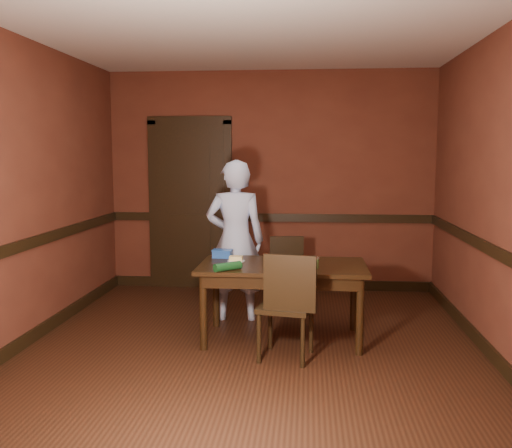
% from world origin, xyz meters
% --- Properties ---
extents(floor, '(4.00, 4.50, 0.01)m').
position_xyz_m(floor, '(0.00, 0.00, 0.00)').
color(floor, black).
rests_on(floor, ground).
extents(ceiling, '(4.00, 4.50, 0.01)m').
position_xyz_m(ceiling, '(0.00, 0.00, 2.70)').
color(ceiling, beige).
rests_on(ceiling, ground).
extents(wall_back, '(4.00, 0.02, 2.70)m').
position_xyz_m(wall_back, '(0.00, 2.25, 1.35)').
color(wall_back, '#59291B').
rests_on(wall_back, ground).
extents(wall_front, '(4.00, 0.02, 2.70)m').
position_xyz_m(wall_front, '(0.00, -2.25, 1.35)').
color(wall_front, '#59291B').
rests_on(wall_front, ground).
extents(wall_left, '(0.02, 4.50, 2.70)m').
position_xyz_m(wall_left, '(-2.00, 0.00, 1.35)').
color(wall_left, '#59291B').
rests_on(wall_left, ground).
extents(wall_right, '(0.02, 4.50, 2.70)m').
position_xyz_m(wall_right, '(2.00, 0.00, 1.35)').
color(wall_right, '#59291B').
rests_on(wall_right, ground).
extents(dado_back, '(4.00, 0.03, 0.10)m').
position_xyz_m(dado_back, '(0.00, 2.23, 0.90)').
color(dado_back, black).
rests_on(dado_back, ground).
extents(dado_left, '(0.03, 4.50, 0.10)m').
position_xyz_m(dado_left, '(-1.99, 0.00, 0.90)').
color(dado_left, black).
rests_on(dado_left, ground).
extents(dado_right, '(0.03, 4.50, 0.10)m').
position_xyz_m(dado_right, '(1.99, 0.00, 0.90)').
color(dado_right, black).
rests_on(dado_right, ground).
extents(baseboard_back, '(4.00, 0.03, 0.12)m').
position_xyz_m(baseboard_back, '(0.00, 2.23, 0.06)').
color(baseboard_back, black).
rests_on(baseboard_back, ground).
extents(baseboard_left, '(0.03, 4.50, 0.12)m').
position_xyz_m(baseboard_left, '(-1.99, 0.00, 0.06)').
color(baseboard_left, black).
rests_on(baseboard_left, ground).
extents(baseboard_right, '(0.03, 4.50, 0.12)m').
position_xyz_m(baseboard_right, '(1.99, 0.00, 0.06)').
color(baseboard_right, black).
rests_on(baseboard_right, ground).
extents(door, '(1.05, 0.07, 2.20)m').
position_xyz_m(door, '(-1.00, 2.22, 1.09)').
color(door, black).
rests_on(door, ground).
extents(dining_table, '(1.49, 0.84, 0.70)m').
position_xyz_m(dining_table, '(0.25, 0.25, 0.35)').
color(dining_table, black).
rests_on(dining_table, floor).
extents(chair_far, '(0.41, 0.41, 0.79)m').
position_xyz_m(chair_far, '(0.23, 1.20, 0.40)').
color(chair_far, black).
rests_on(chair_far, floor).
extents(chair_near, '(0.49, 0.49, 0.90)m').
position_xyz_m(chair_near, '(0.30, -0.22, 0.45)').
color(chair_near, black).
rests_on(chair_near, floor).
extents(person, '(0.63, 0.44, 1.63)m').
position_xyz_m(person, '(-0.26, 0.87, 0.82)').
color(person, '#AEC2E7').
rests_on(person, floor).
extents(sandwich_plate, '(0.23, 0.23, 0.06)m').
position_xyz_m(sandwich_plate, '(0.28, 0.17, 0.72)').
color(sandwich_plate, silver).
rests_on(sandwich_plate, dining_table).
extents(sauce_jar, '(0.08, 0.08, 0.09)m').
position_xyz_m(sauce_jar, '(0.53, 0.10, 0.75)').
color(sauce_jar, '#528542').
rests_on(sauce_jar, dining_table).
extents(cheese_saucer, '(0.16, 0.16, 0.05)m').
position_xyz_m(cheese_saucer, '(-0.18, 0.34, 0.72)').
color(cheese_saucer, silver).
rests_on(cheese_saucer, dining_table).
extents(food_tub, '(0.20, 0.14, 0.08)m').
position_xyz_m(food_tub, '(-0.34, 0.52, 0.74)').
color(food_tub, '#2253AF').
rests_on(food_tub, dining_table).
extents(wrapped_veg, '(0.24, 0.22, 0.07)m').
position_xyz_m(wrapped_veg, '(-0.20, -0.08, 0.74)').
color(wrapped_veg, '#12411A').
rests_on(wrapped_veg, dining_table).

